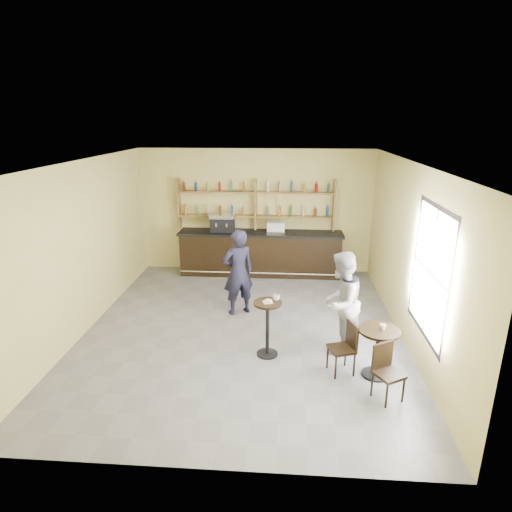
# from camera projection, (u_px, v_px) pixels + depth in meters

# --- Properties ---
(floor) EXTENTS (7.00, 7.00, 0.00)m
(floor) POSITION_uv_depth(u_px,v_px,m) (243.00, 329.00, 8.33)
(floor) COLOR slate
(floor) RESTS_ON ground
(ceiling) EXTENTS (7.00, 7.00, 0.00)m
(ceiling) POSITION_uv_depth(u_px,v_px,m) (241.00, 162.00, 7.34)
(ceiling) COLOR white
(ceiling) RESTS_ON wall_back
(wall_back) EXTENTS (7.00, 0.00, 7.00)m
(wall_back) POSITION_uv_depth(u_px,v_px,m) (256.00, 211.00, 11.16)
(wall_back) COLOR #D6C979
(wall_back) RESTS_ON floor
(wall_front) EXTENTS (7.00, 0.00, 7.00)m
(wall_front) POSITION_uv_depth(u_px,v_px,m) (208.00, 349.00, 4.51)
(wall_front) COLOR #D6C979
(wall_front) RESTS_ON floor
(wall_left) EXTENTS (0.00, 7.00, 7.00)m
(wall_left) POSITION_uv_depth(u_px,v_px,m) (84.00, 248.00, 8.04)
(wall_left) COLOR #D6C979
(wall_left) RESTS_ON floor
(wall_right) EXTENTS (0.00, 7.00, 7.00)m
(wall_right) POSITION_uv_depth(u_px,v_px,m) (409.00, 255.00, 7.63)
(wall_right) COLOR #D6C979
(wall_right) RESTS_ON floor
(window_pane) EXTENTS (0.00, 2.00, 2.00)m
(window_pane) POSITION_uv_depth(u_px,v_px,m) (431.00, 272.00, 6.46)
(window_pane) COLOR white
(window_pane) RESTS_ON wall_right
(window_frame) EXTENTS (0.04, 1.70, 2.10)m
(window_frame) POSITION_uv_depth(u_px,v_px,m) (430.00, 272.00, 6.46)
(window_frame) COLOR black
(window_frame) RESTS_ON wall_right
(shelf_unit) EXTENTS (4.00, 0.26, 1.40)m
(shelf_unit) POSITION_uv_depth(u_px,v_px,m) (255.00, 204.00, 10.97)
(shelf_unit) COLOR brown
(shelf_unit) RESTS_ON wall_back
(liquor_bottles) EXTENTS (3.68, 0.10, 1.00)m
(liquor_bottles) POSITION_uv_depth(u_px,v_px,m) (255.00, 198.00, 10.92)
(liquor_bottles) COLOR #8C5919
(liquor_bottles) RESTS_ON shelf_unit
(bar_counter) EXTENTS (4.21, 0.82, 1.14)m
(bar_counter) POSITION_uv_depth(u_px,v_px,m) (260.00, 253.00, 11.13)
(bar_counter) COLOR black
(bar_counter) RESTS_ON floor
(espresso_machine) EXTENTS (0.65, 0.45, 0.45)m
(espresso_machine) POSITION_uv_depth(u_px,v_px,m) (223.00, 223.00, 10.95)
(espresso_machine) COLOR black
(espresso_machine) RESTS_ON bar_counter
(pastry_case) EXTENTS (0.48, 0.39, 0.27)m
(pastry_case) POSITION_uv_depth(u_px,v_px,m) (276.00, 227.00, 10.89)
(pastry_case) COLOR silver
(pastry_case) RESTS_ON bar_counter
(pedestal_table) EXTENTS (0.54, 0.54, 0.99)m
(pedestal_table) POSITION_uv_depth(u_px,v_px,m) (267.00, 329.00, 7.29)
(pedestal_table) COLOR black
(pedestal_table) RESTS_ON floor
(napkin) EXTENTS (0.19, 0.19, 0.00)m
(napkin) POSITION_uv_depth(u_px,v_px,m) (268.00, 302.00, 7.14)
(napkin) COLOR white
(napkin) RESTS_ON pedestal_table
(donut) EXTENTS (0.16, 0.16, 0.05)m
(donut) POSITION_uv_depth(u_px,v_px,m) (268.00, 301.00, 7.12)
(donut) COLOR gold
(donut) RESTS_ON napkin
(cup_pedestal) EXTENTS (0.14, 0.14, 0.09)m
(cup_pedestal) POSITION_uv_depth(u_px,v_px,m) (276.00, 297.00, 7.21)
(cup_pedestal) COLOR white
(cup_pedestal) RESTS_ON pedestal_table
(man_main) EXTENTS (0.79, 0.69, 1.81)m
(man_main) POSITION_uv_depth(u_px,v_px,m) (238.00, 272.00, 8.77)
(man_main) COLOR black
(man_main) RESTS_ON floor
(cafe_table) EXTENTS (0.71, 0.71, 0.81)m
(cafe_table) POSITION_uv_depth(u_px,v_px,m) (377.00, 353.00, 6.72)
(cafe_table) COLOR black
(cafe_table) RESTS_ON floor
(cup_cafe) EXTENTS (0.10, 0.10, 0.09)m
(cup_cafe) POSITION_uv_depth(u_px,v_px,m) (383.00, 327.00, 6.58)
(cup_cafe) COLOR white
(cup_cafe) RESTS_ON cafe_table
(chair_west) EXTENTS (0.47, 0.47, 0.86)m
(chair_west) POSITION_uv_depth(u_px,v_px,m) (342.00, 348.00, 6.80)
(chair_west) COLOR black
(chair_west) RESTS_ON floor
(chair_south) EXTENTS (0.50, 0.50, 0.84)m
(chair_south) POSITION_uv_depth(u_px,v_px,m) (389.00, 374.00, 6.14)
(chair_south) COLOR black
(chair_south) RESTS_ON floor
(patron_second) EXTENTS (1.03, 1.10, 1.81)m
(patron_second) POSITION_uv_depth(u_px,v_px,m) (341.00, 303.00, 7.33)
(patron_second) COLOR gray
(patron_second) RESTS_ON floor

